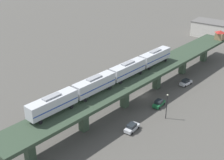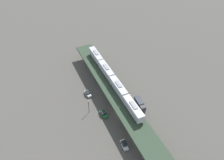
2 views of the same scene
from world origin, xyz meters
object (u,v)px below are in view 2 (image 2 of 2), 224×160
(subway_train, at_px, (112,78))
(delivery_truck, at_px, (140,104))
(street_car_silver, at_px, (88,94))
(street_car_green, at_px, (103,114))
(street_car_white, at_px, (124,145))
(street_lamp, at_px, (89,106))

(subway_train, distance_m, delivery_truck, 16.01)
(street_car_silver, height_order, delivery_truck, delivery_truck)
(subway_train, height_order, street_car_green, subway_train)
(street_car_white, relative_size, delivery_truck, 0.63)
(street_car_white, bearing_deg, street_car_silver, -89.83)
(street_car_green, height_order, street_lamp, street_lamp)
(street_car_green, relative_size, street_lamp, 0.64)
(street_car_green, bearing_deg, street_car_white, 88.79)
(street_car_green, bearing_deg, delivery_truck, 167.64)
(street_car_silver, xyz_separation_m, delivery_truck, (-16.17, 17.43, 0.82))
(delivery_truck, bearing_deg, subway_train, -61.98)
(street_car_silver, relative_size, delivery_truck, 0.59)
(street_car_green, distance_m, street_car_silver, 13.99)
(subway_train, distance_m, street_car_white, 28.45)
(delivery_truck, relative_size, street_lamp, 1.08)
(street_car_silver, bearing_deg, street_car_white, 90.17)
(subway_train, bearing_deg, street_car_green, 43.82)
(delivery_truck, bearing_deg, street_lamp, -21.22)
(subway_train, relative_size, street_lamp, 7.18)
(delivery_truck, distance_m, street_lamp, 21.69)
(subway_train, xyz_separation_m, delivery_truck, (-6.53, 12.27, -7.94))
(subway_train, bearing_deg, street_lamp, 18.23)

